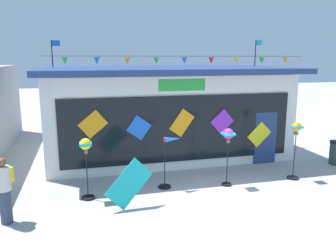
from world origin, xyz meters
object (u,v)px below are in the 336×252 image
wind_spinner_left (169,158)px  display_kite_on_ground (129,184)px  wind_spinner_center_right (296,137)px  kite_shop_building (162,108)px  trash_bin (336,152)px  wind_spinner_center_left (228,140)px  person_near_camera (4,189)px  wind_spinner_far_left (86,153)px

wind_spinner_left → display_kite_on_ground: wind_spinner_left is taller
wind_spinner_left → wind_spinner_center_right: size_ratio=0.84×
kite_shop_building → trash_bin: kite_shop_building is taller
wind_spinner_left → wind_spinner_center_left: 1.94m
person_near_camera → wind_spinner_left: bearing=34.4°
kite_shop_building → trash_bin: bearing=-32.5°
wind_spinner_far_left → wind_spinner_center_left: 4.34m
wind_spinner_center_left → wind_spinner_left: bearing=170.9°
display_kite_on_ground → wind_spinner_left: bearing=38.7°
kite_shop_building → display_kite_on_ground: bearing=-111.9°
wind_spinner_far_left → wind_spinner_center_left: bearing=-0.5°
trash_bin → display_kite_on_ground: (-8.22, -1.82, 0.22)m
wind_spinner_far_left → trash_bin: 9.40m
person_near_camera → wind_spinner_far_left: bearing=45.4°
wind_spinner_left → wind_spinner_center_left: bearing=-9.1°
trash_bin → kite_shop_building: bearing=147.5°
person_near_camera → trash_bin: (11.29, 1.93, -0.43)m
wind_spinner_far_left → wind_spinner_center_left: size_ratio=0.97×
wind_spinner_center_left → trash_bin: wind_spinner_center_left is taller
wind_spinner_center_left → person_near_camera: size_ratio=1.11×
person_near_camera → wind_spinner_center_right: bearing=25.0°
wind_spinner_center_right → display_kite_on_ground: 5.79m
wind_spinner_center_left → wind_spinner_center_right: bearing=-0.2°
kite_shop_building → person_near_camera: (-5.33, -5.72, -0.95)m
wind_spinner_left → trash_bin: bearing=5.7°
wind_spinner_left → wind_spinner_center_right: 4.30m
wind_spinner_center_right → display_kite_on_ground: bearing=-171.7°
display_kite_on_ground → wind_spinner_far_left: bearing=140.9°
kite_shop_building → person_near_camera: size_ratio=5.82×
wind_spinner_center_left → display_kite_on_ground: wind_spinner_center_left is taller
wind_spinner_far_left → display_kite_on_ground: 1.56m
kite_shop_building → wind_spinner_center_left: kite_shop_building is taller
wind_spinner_center_right → trash_bin: size_ratio=2.14×
kite_shop_building → wind_spinner_center_right: bearing=-54.5°
wind_spinner_far_left → display_kite_on_ground: wind_spinner_far_left is taller
wind_spinner_center_right → wind_spinner_left: bearing=175.9°
wind_spinner_center_right → person_near_camera: size_ratio=1.16×
wind_spinner_center_right → person_near_camera: 8.81m
wind_spinner_center_left → display_kite_on_ground: (-3.25, -0.84, -0.82)m
trash_bin → display_kite_on_ground: display_kite_on_ground is taller
wind_spinner_left → person_near_camera: 4.65m
wind_spinner_far_left → person_near_camera: 2.26m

